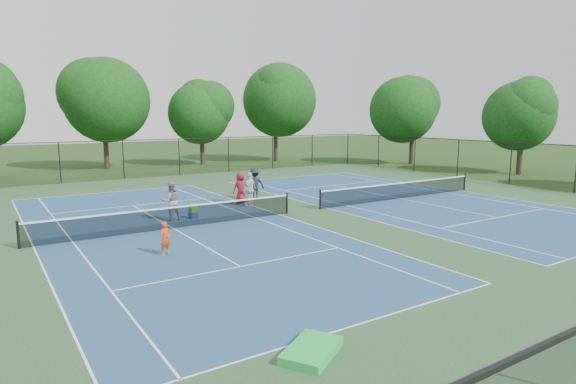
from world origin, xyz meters
TOP-DOWN VIEW (x-y plane):
  - ground at (0.00, 0.00)m, footprint 140.00×140.00m
  - court_pad at (0.00, 0.00)m, footprint 36.00×36.00m
  - tennis_court_left at (-7.00, 0.00)m, footprint 12.00×23.83m
  - tennis_court_right at (7.00, 0.00)m, footprint 12.00×23.83m
  - perimeter_fence at (0.00, 0.00)m, footprint 36.08×36.08m
  - tree_back_b at (-4.00, 26.00)m, footprint 7.60×7.60m
  - tree_back_c at (5.00, 25.00)m, footprint 6.00×6.00m
  - tree_back_d at (13.00, 24.00)m, footprint 7.80×7.80m
  - tree_side_e at (23.00, 14.00)m, footprint 6.60×6.60m
  - tree_side_f at (24.00, 3.00)m, footprint 5.80×5.80m
  - child_player at (-8.59, -3.69)m, footprint 0.52×0.44m
  - instructor at (-6.48, 1.64)m, footprint 0.95×0.76m
  - bystander_a at (-1.62, 2.83)m, footprint 1.18×0.97m
  - bystander_b at (-0.47, 4.37)m, footprint 1.29×0.82m
  - bystander_c at (-1.68, 3.83)m, footprint 0.87×0.57m
  - ball_crate at (-5.48, 1.47)m, footprint 0.39×0.38m
  - ball_hopper at (-5.48, 1.47)m, footprint 0.37×0.33m
  - green_tarp at (-8.48, -12.47)m, footprint 1.71×1.52m

SIDE VIEW (x-z plane):
  - ground at x=0.00m, z-range 0.00..0.00m
  - court_pad at x=0.00m, z-range 0.00..0.01m
  - tennis_court_left at x=-7.00m, z-range -0.44..0.63m
  - tennis_court_right at x=7.00m, z-range -0.44..0.63m
  - green_tarp at x=-8.48m, z-range 0.01..0.20m
  - ball_crate at x=-5.48m, z-range 0.00..0.31m
  - ball_hopper at x=-5.48m, z-range 0.31..0.74m
  - child_player at x=-8.59m, z-range 0.00..1.20m
  - bystander_c at x=-1.68m, z-range 0.00..1.78m
  - instructor at x=-6.48m, z-range 0.00..1.86m
  - bystander_a at x=-1.62m, z-range 0.00..1.88m
  - bystander_b at x=-0.47m, z-range 0.00..1.90m
  - perimeter_fence at x=0.00m, z-range 0.09..3.11m
  - tree_side_f at x=24.00m, z-range 1.19..9.31m
  - tree_back_c at x=5.00m, z-range 1.28..9.68m
  - tree_side_e at x=23.00m, z-range 1.37..10.25m
  - tree_back_b at x=-4.00m, z-range 1.58..11.61m
  - tree_back_d at x=13.00m, z-range 1.64..12.01m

